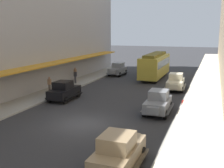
% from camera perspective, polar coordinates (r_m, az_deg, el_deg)
% --- Properties ---
extents(ground_plane, '(200.00, 200.00, 0.00)m').
position_cam_1_polar(ground_plane, '(20.31, -5.88, -8.01)').
color(ground_plane, '#2D2D30').
extents(sidewalk_right, '(3.00, 60.00, 0.15)m').
position_cam_1_polar(sidewalk_right, '(18.45, 15.93, -10.13)').
color(sidewalk_right, '#99968E').
rests_on(sidewalk_right, ground).
extents(parked_car_0, '(2.22, 4.29, 1.84)m').
position_cam_1_polar(parked_car_0, '(27.07, -9.71, -1.25)').
color(parked_car_0, black).
rests_on(parked_car_0, ground).
extents(parked_car_1, '(2.19, 4.28, 1.84)m').
position_cam_1_polar(parked_car_1, '(41.40, 1.16, 3.08)').
color(parked_car_1, slate).
rests_on(parked_car_1, ground).
extents(parked_car_2, '(2.16, 4.27, 1.84)m').
position_cam_1_polar(parked_car_2, '(13.63, 1.34, -13.44)').
color(parked_car_2, '#997F5B').
rests_on(parked_car_2, ground).
extents(parked_car_3, '(2.20, 4.28, 1.84)m').
position_cam_1_polar(parked_car_3, '(22.73, 9.35, -3.56)').
color(parked_car_3, slate).
rests_on(parked_car_3, ground).
extents(parked_car_4, '(2.29, 4.31, 1.84)m').
position_cam_1_polar(parked_car_4, '(31.96, 12.82, 0.49)').
color(parked_car_4, beige).
rests_on(parked_car_4, ground).
extents(streetcar, '(2.56, 9.61, 3.46)m').
position_cam_1_polar(streetcar, '(39.19, 8.73, 3.93)').
color(streetcar, gold).
rests_on(streetcar, ground).
extents(fire_hydrant, '(0.24, 0.24, 0.82)m').
position_cam_1_polar(fire_hydrant, '(23.73, 14.26, -4.10)').
color(fire_hydrant, '#B21E19').
rests_on(fire_hydrant, sidewalk_right).
extents(pedestrian_0, '(0.36, 0.24, 1.64)m').
position_cam_1_polar(pedestrian_0, '(36.90, -7.50, 2.11)').
color(pedestrian_0, '#4C4238').
rests_on(pedestrian_0, sidewalk_left).
extents(pedestrian_1, '(0.36, 0.24, 1.64)m').
position_cam_1_polar(pedestrian_1, '(27.60, 18.65, -1.34)').
color(pedestrian_1, '#4C4238').
rests_on(pedestrian_1, sidewalk_right).
extents(pedestrian_2, '(0.36, 0.24, 1.64)m').
position_cam_1_polar(pedestrian_2, '(34.60, -7.47, 1.53)').
color(pedestrian_2, '#2D2D33').
rests_on(pedestrian_2, sidewalk_left).
extents(pedestrian_3, '(0.36, 0.24, 1.64)m').
position_cam_1_polar(pedestrian_3, '(29.90, -12.61, -0.12)').
color(pedestrian_3, '#4C4238').
rests_on(pedestrian_3, sidewalk_left).
extents(pedestrian_5, '(0.36, 0.24, 1.64)m').
position_cam_1_polar(pedestrian_5, '(22.69, 15.18, -3.71)').
color(pedestrian_5, '#4C4238').
rests_on(pedestrian_5, sidewalk_right).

